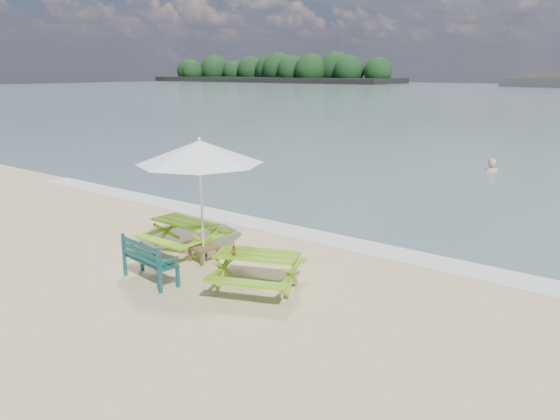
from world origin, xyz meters
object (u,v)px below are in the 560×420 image
Objects in this scene: side_table at (204,253)px; patio_umbrella at (200,152)px; swimmer at (490,181)px; picnic_table_right at (257,273)px; park_bench at (151,269)px; beer_bottle at (234,251)px; picnic_table_left at (186,237)px.

patio_umbrella reaches higher than side_table.
side_table is at bearing -95.43° from swimmer.
park_bench is at bearing -154.29° from picnic_table_right.
beer_bottle is (1.60, -0.80, -1.51)m from patio_umbrella.
picnic_table_left is 7.35× the size of beer_bottle.
park_bench reaches higher than swimmer.
beer_bottle is 0.12× the size of swimmer.
picnic_table_left reaches higher than side_table.
picnic_table_right is at bearing -88.13° from swimmer.
patio_umbrella is at bearing 153.39° from beer_bottle.
patio_umbrella is (-0.00, 0.00, 2.10)m from side_table.
beer_bottle reaches higher than side_table.
picnic_table_left is 2.09m from patio_umbrella.
swimmer is (1.37, 14.45, -2.72)m from patio_umbrella.
picnic_table_left is 1.25× the size of park_bench.
swimmer is at bearing 90.84° from beer_bottle.
picnic_table_left is 0.59× the size of patio_umbrella.
swimmer is (-0.22, 15.25, -1.21)m from beer_bottle.
picnic_table_left is 1.75m from park_bench.
beer_bottle reaches higher than park_bench.
beer_bottle reaches higher than swimmer.
picnic_table_right is at bearing 50.39° from beer_bottle.
patio_umbrella reaches higher than swimmer.
picnic_table_left is 0.79m from side_table.
patio_umbrella is at bearing 90.39° from park_bench.
picnic_table_right is 2.73m from patio_umbrella.
picnic_table_right is 1.11× the size of swimmer.
patio_umbrella is at bearing 180.00° from side_table.
beer_bottle is (1.60, -0.80, 0.60)m from side_table.
picnic_table_left is 0.82× the size of picnic_table_right.
picnic_table_left is at bearing -98.45° from swimmer.
patio_umbrella reaches higher than picnic_table_left.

